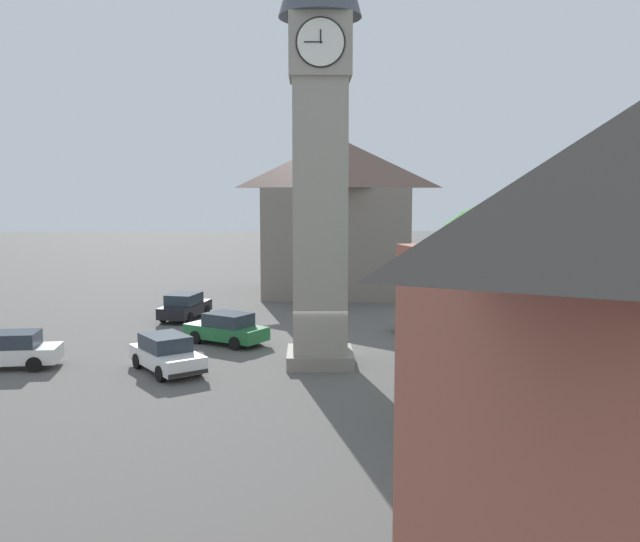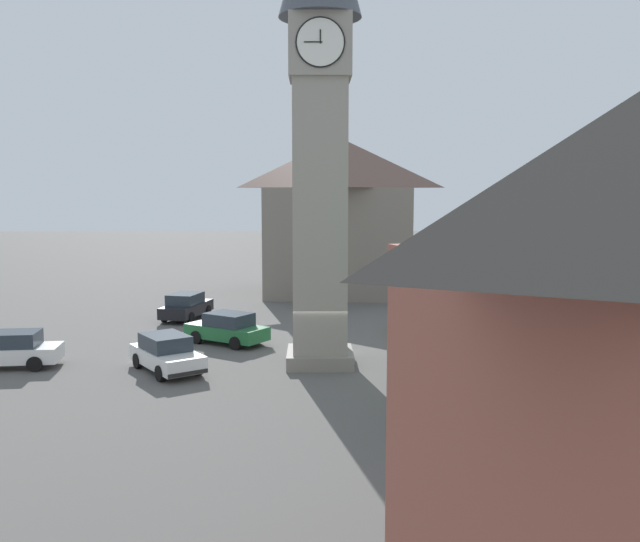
{
  "view_description": "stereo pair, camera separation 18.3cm",
  "coord_description": "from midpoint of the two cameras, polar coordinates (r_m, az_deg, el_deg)",
  "views": [
    {
      "loc": [
        0.48,
        28.9,
        7.37
      ],
      "look_at": [
        0.0,
        0.0,
        4.04
      ],
      "focal_mm": 38.63,
      "sensor_mm": 36.0,
      "label": 1
    },
    {
      "loc": [
        0.3,
        28.91,
        7.37
      ],
      "look_at": [
        0.0,
        0.0,
        4.04
      ],
      "focal_mm": 38.63,
      "sensor_mm": 36.0,
      "label": 2
    }
  ],
  "objects": [
    {
      "name": "car_blue_kerb",
      "position": [
        33.87,
        -7.9,
        -4.74
      ],
      "size": [
        4.37,
        3.69,
        1.53
      ],
      "color": "#236B38",
      "rests_on": "ground"
    },
    {
      "name": "car_silver_kerb",
      "position": [
        40.73,
        -11.26,
        -2.88
      ],
      "size": [
        2.63,
        4.41,
        1.53
      ],
      "color": "black",
      "rests_on": "ground"
    },
    {
      "name": "car_white_side",
      "position": [
        36.73,
        9.54,
        -3.88
      ],
      "size": [
        4.21,
        1.97,
        1.53
      ],
      "color": "gold",
      "rests_on": "ground"
    },
    {
      "name": "ground_plane",
      "position": [
        29.83,
        -0.18,
        -7.73
      ],
      "size": [
        200.0,
        200.0,
        0.0
      ],
      "primitive_type": "plane",
      "color": "#565451"
    },
    {
      "name": "clock_tower",
      "position": [
        29.31,
        -0.19,
        16.1
      ],
      "size": [
        3.4,
        3.4,
        20.88
      ],
      "color": "gray",
      "rests_on": "ground"
    },
    {
      "name": "building_terrace_right",
      "position": [
        49.48,
        1.36,
        4.66
      ],
      "size": [
        11.17,
        9.01,
        11.18
      ],
      "color": "slate",
      "rests_on": "ground"
    },
    {
      "name": "tree",
      "position": [
        22.62,
        14.54,
        -0.81
      ],
      "size": [
        5.07,
        5.07,
        7.1
      ],
      "color": "brown",
      "rests_on": "ground"
    },
    {
      "name": "pedestrian",
      "position": [
        33.09,
        9.24,
        -4.59
      ],
      "size": [
        0.31,
        0.54,
        1.69
      ],
      "color": "#706656",
      "rests_on": "ground"
    },
    {
      "name": "car_black_far",
      "position": [
        29.15,
        -12.77,
        -6.69
      ],
      "size": [
        3.73,
        4.36,
        1.53
      ],
      "color": "white",
      "rests_on": "ground"
    },
    {
      "name": "car_red_corner",
      "position": [
        31.86,
        -24.48,
        -5.99
      ],
      "size": [
        4.29,
        2.14,
        1.53
      ],
      "color": "white",
      "rests_on": "ground"
    }
  ]
}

